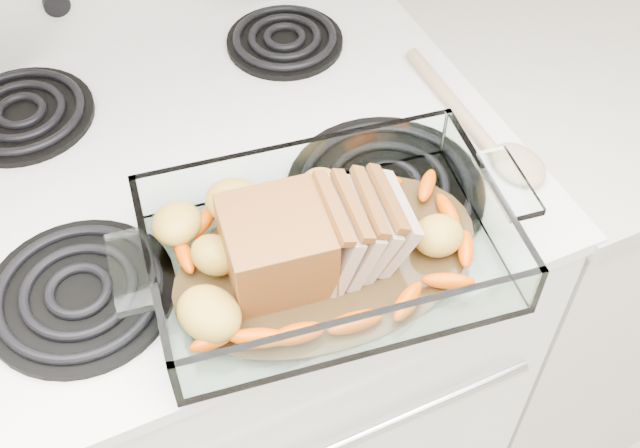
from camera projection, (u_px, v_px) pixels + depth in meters
name	position (u px, v px, depth m)	size (l,w,h in m)	color
electric_range	(228.00, 340.00, 1.37)	(0.78, 0.70, 1.12)	white
counter_right	(549.00, 223.00, 1.56)	(0.58, 0.68, 0.93)	silver
baking_dish	(328.00, 253.00, 0.89)	(0.39, 0.25, 0.07)	white
pork_roast	(303.00, 244.00, 0.85)	(0.20, 0.11, 0.09)	brown
roast_vegetables	(311.00, 226.00, 0.90)	(0.36, 0.19, 0.04)	#F04700
wooden_spoon	(488.00, 137.00, 1.03)	(0.06, 0.29, 0.02)	tan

